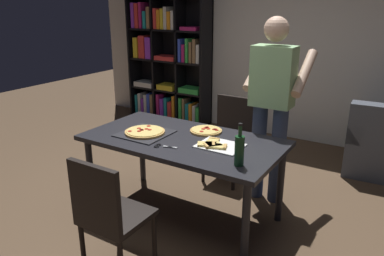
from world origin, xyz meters
The scene contains 12 objects.
ground_plane centered at (0.00, 0.00, 0.00)m, with size 12.00×12.00×0.00m, color brown.
back_wall centered at (0.00, 2.60, 1.40)m, with size 6.40×0.10×2.80m, color silver.
dining_table centered at (0.00, 0.00, 0.68)m, with size 1.70×0.90×0.75m.
chair_near_camera centered at (0.00, -0.94, 0.51)m, with size 0.42×0.42×0.90m.
chair_far_side centered at (0.00, 0.94, 0.51)m, with size 0.42×0.42×0.90m.
bookshelf centered at (-1.83, 2.37, 0.93)m, with size 1.40×0.35×1.95m.
person_serving_pizza centered at (0.52, 0.72, 1.00)m, with size 0.55×0.54×1.75m.
pepperoni_pizza_on_tray centered at (-0.35, -0.08, 0.77)m, with size 0.42×0.42×0.04m.
pizza_slices_on_towel centered at (0.34, -0.02, 0.76)m, with size 0.36×0.28×0.03m.
wine_bottle centered at (0.65, -0.26, 0.87)m, with size 0.07×0.07×0.32m.
kitchen_scissors centered at (-0.04, -0.25, 0.76)m, with size 0.20×0.10×0.01m.
second_pizza_plain centered at (0.09, 0.25, 0.76)m, with size 0.29×0.29×0.03m.
Camera 1 is at (1.65, -2.52, 1.87)m, focal length 34.96 mm.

